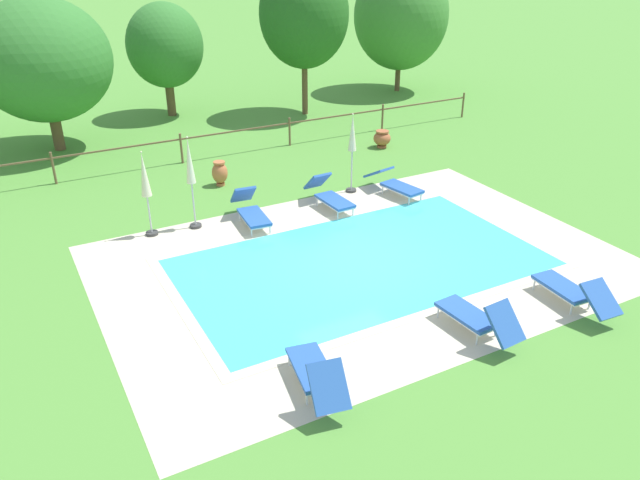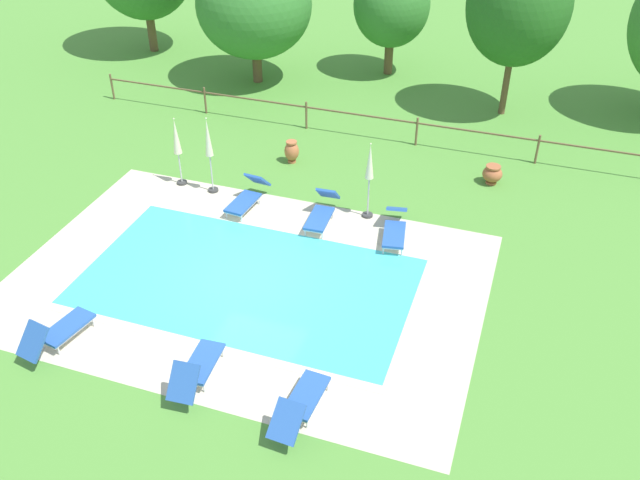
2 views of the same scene
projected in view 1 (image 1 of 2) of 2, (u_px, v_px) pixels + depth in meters
The scene contains 20 objects.
ground_plane at pixel (362, 263), 14.99m from camera, with size 160.00×160.00×0.00m, color #518E38.
pool_deck_paving at pixel (362, 262), 14.99m from camera, with size 12.23×8.46×0.01m, color beige.
swimming_pool_water at pixel (362, 262), 14.99m from camera, with size 8.63×4.87×0.01m, color #42CCD6.
pool_coping_rim at pixel (362, 262), 14.99m from camera, with size 9.11×5.35×0.01m.
sun_lounger_north_near_steps at pixel (477, 317), 12.17m from camera, with size 0.73×1.94×0.95m.
sun_lounger_north_mid at pixel (573, 291), 13.10m from camera, with size 0.73×2.04×0.84m.
sun_lounger_north_far at pixel (395, 183), 18.71m from camera, with size 0.95×2.13×0.75m.
sun_lounger_north_end at pixel (316, 373), 10.63m from camera, with size 0.93×1.97×0.95m.
sun_lounger_south_near_corner at pixel (330, 195), 17.80m from camera, with size 0.69×1.96×0.91m.
sun_lounger_south_far at pixel (251, 211), 16.83m from camera, with size 0.78×1.98×0.92m.
patio_umbrella_closed_row_west at pixel (145, 181), 15.69m from camera, with size 0.32×0.32×2.31m.
patio_umbrella_closed_row_centre at pixel (352, 140), 18.35m from camera, with size 0.32×0.32×2.45m.
patio_umbrella_closed_row_mid_east at pixel (190, 169), 16.04m from camera, with size 0.32×0.32×2.54m.
terracotta_urn_near_fence at pixel (382, 138), 22.83m from camera, with size 0.63×0.63×0.63m.
terracotta_urn_by_tree at pixel (220, 173), 19.36m from camera, with size 0.49×0.49×0.79m.
perimeter_fence at pixel (237, 135), 21.99m from camera, with size 20.71×0.08×1.05m.
tree_far_west at pixel (401, 16), 29.54m from camera, with size 4.51×4.51×6.11m.
tree_west_mid at pixel (165, 46), 25.70m from camera, with size 3.17×3.17×4.66m.
tree_east_mid at pixel (43, 60), 21.33m from camera, with size 4.65×4.65×5.32m.
tree_far_east at pixel (304, 14), 25.35m from camera, with size 3.70×3.70×6.33m.
Camera 1 is at (-7.17, -11.09, 7.19)m, focal length 34.78 mm.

